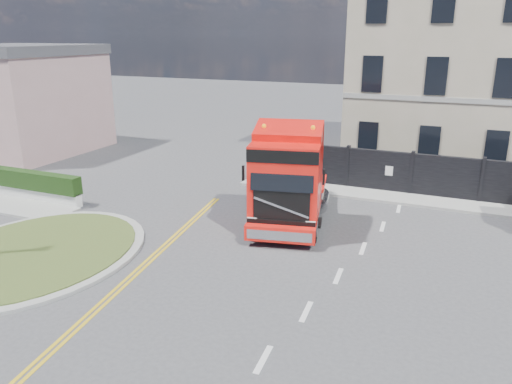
% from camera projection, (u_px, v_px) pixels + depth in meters
% --- Properties ---
extents(ground, '(120.00, 120.00, 0.00)m').
position_uv_depth(ground, '(257.00, 255.00, 17.06)').
color(ground, '#424244').
rests_on(ground, ground).
extents(traffic_island, '(6.80, 6.80, 0.17)m').
position_uv_depth(traffic_island, '(34.00, 254.00, 17.01)').
color(traffic_island, '#969691').
rests_on(traffic_island, ground).
extents(hedge_wall, '(8.00, 0.55, 1.35)m').
position_uv_depth(hedge_wall, '(10.00, 181.00, 23.00)').
color(hedge_wall, silver).
rests_on(hedge_wall, ground).
extents(seaside_bldg_pink, '(8.00, 8.00, 6.00)m').
position_uv_depth(seaside_bldg_pink, '(21.00, 104.00, 31.50)').
color(seaside_bldg_pink, '#BC9393').
rests_on(seaside_bldg_pink, ground).
extents(hoarding_fence, '(18.80, 0.25, 2.00)m').
position_uv_depth(hoarding_fence, '(471.00, 180.00, 22.20)').
color(hoarding_fence, black).
rests_on(hoarding_fence, ground).
extents(georgian_building, '(12.30, 10.30, 12.80)m').
position_uv_depth(georgian_building, '(473.00, 61.00, 27.54)').
color(georgian_building, '#BCAC95').
rests_on(georgian_building, ground).
extents(pavement_far, '(20.00, 1.60, 0.12)m').
position_uv_depth(pavement_far, '(454.00, 205.00, 21.90)').
color(pavement_far, '#969691').
rests_on(pavement_far, ground).
extents(truck, '(3.84, 7.03, 3.99)m').
position_uv_depth(truck, '(288.00, 182.00, 19.16)').
color(truck, black).
rests_on(truck, ground).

